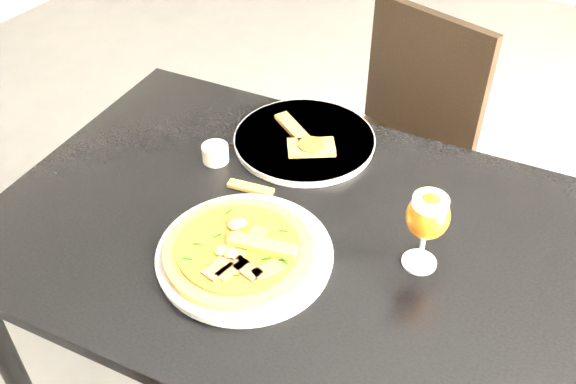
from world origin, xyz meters
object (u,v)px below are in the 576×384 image
Objects in this scene: pizza at (240,249)px; beer_glass at (428,217)px; chair_far at (393,151)px; dining_table at (297,261)px.

beer_glass is at bearing 30.28° from pizza.
pizza is 0.34m from beer_glass.
beer_glass is (0.31, -0.63, 0.39)m from chair_far.
dining_table is at bearing -170.11° from beer_glass.
pizza is at bearing -149.72° from beer_glass.
dining_table is 0.18m from pizza.
chair_far is (-0.07, 0.67, -0.18)m from dining_table.
dining_table is at bearing -71.34° from chair_far.
beer_glass reaches higher than chair_far.
beer_glass is at bearing -51.34° from chair_far.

